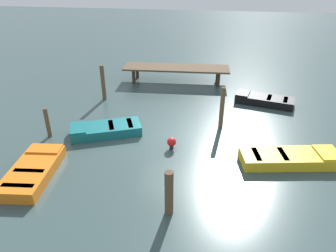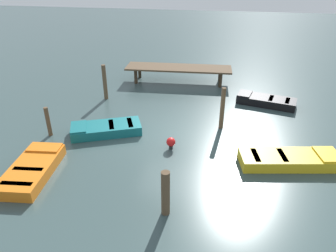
{
  "view_description": "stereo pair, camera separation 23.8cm",
  "coord_description": "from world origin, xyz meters",
  "px_view_note": "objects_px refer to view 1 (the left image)",
  "views": [
    {
      "loc": [
        1.94,
        -11.66,
        6.51
      ],
      "look_at": [
        0.0,
        0.0,
        0.35
      ],
      "focal_mm": 33.44,
      "sensor_mm": 36.0,
      "label": 1
    },
    {
      "loc": [
        2.18,
        -11.62,
        6.51
      ],
      "look_at": [
        0.0,
        0.0,
        0.35
      ],
      "focal_mm": 33.44,
      "sensor_mm": 36.0,
      "label": 2
    }
  ],
  "objects_px": {
    "rowboat_yellow": "(290,158)",
    "mooring_piling_center": "(169,193)",
    "rowboat_teal": "(106,129)",
    "rowboat_black": "(264,100)",
    "dock_segment": "(176,69)",
    "marker_buoy": "(172,142)",
    "mooring_piling_near_left": "(47,123)",
    "rowboat_orange": "(33,171)",
    "mooring_piling_near_right": "(222,108)",
    "mooring_piling_far_right": "(103,83)"
  },
  "relations": [
    {
      "from": "rowboat_yellow",
      "to": "mooring_piling_center",
      "type": "relative_size",
      "value": 2.52
    },
    {
      "from": "rowboat_teal",
      "to": "rowboat_black",
      "type": "xyz_separation_m",
      "value": [
        7.03,
        4.46,
        0.0
      ]
    },
    {
      "from": "dock_segment",
      "to": "rowboat_black",
      "type": "xyz_separation_m",
      "value": [
        4.98,
        -2.59,
        -0.63
      ]
    },
    {
      "from": "mooring_piling_center",
      "to": "marker_buoy",
      "type": "height_order",
      "value": "mooring_piling_center"
    },
    {
      "from": "rowboat_black",
      "to": "mooring_piling_near_left",
      "type": "height_order",
      "value": "mooring_piling_near_left"
    },
    {
      "from": "rowboat_orange",
      "to": "mooring_piling_center",
      "type": "relative_size",
      "value": 2.05
    },
    {
      "from": "mooring_piling_near_left",
      "to": "mooring_piling_near_right",
      "type": "height_order",
      "value": "mooring_piling_near_right"
    },
    {
      "from": "mooring_piling_center",
      "to": "mooring_piling_near_left",
      "type": "xyz_separation_m",
      "value": [
        -5.72,
        3.69,
        -0.09
      ]
    },
    {
      "from": "rowboat_yellow",
      "to": "rowboat_black",
      "type": "distance_m",
      "value": 5.48
    },
    {
      "from": "dock_segment",
      "to": "mooring_piling_center",
      "type": "height_order",
      "value": "mooring_piling_center"
    },
    {
      "from": "rowboat_orange",
      "to": "dock_segment",
      "type": "bearing_deg",
      "value": -24.97
    },
    {
      "from": "dock_segment",
      "to": "rowboat_yellow",
      "type": "relative_size",
      "value": 1.75
    },
    {
      "from": "mooring_piling_near_left",
      "to": "marker_buoy",
      "type": "height_order",
      "value": "mooring_piling_near_left"
    },
    {
      "from": "rowboat_teal",
      "to": "mooring_piling_near_left",
      "type": "xyz_separation_m",
      "value": [
        -2.26,
        -0.61,
        0.43
      ]
    },
    {
      "from": "mooring_piling_near_left",
      "to": "rowboat_teal",
      "type": "bearing_deg",
      "value": 15.01
    },
    {
      "from": "rowboat_teal",
      "to": "marker_buoy",
      "type": "distance_m",
      "value": 3.06
    },
    {
      "from": "rowboat_yellow",
      "to": "rowboat_black",
      "type": "height_order",
      "value": "same"
    },
    {
      "from": "dock_segment",
      "to": "marker_buoy",
      "type": "distance_m",
      "value": 7.85
    },
    {
      "from": "rowboat_black",
      "to": "mooring_piling_far_right",
      "type": "bearing_deg",
      "value": 18.93
    },
    {
      "from": "rowboat_black",
      "to": "mooring_piling_near_left",
      "type": "xyz_separation_m",
      "value": [
        -9.29,
        -5.06,
        0.43
      ]
    },
    {
      "from": "mooring_piling_near_left",
      "to": "marker_buoy",
      "type": "distance_m",
      "value": 5.25
    },
    {
      "from": "rowboat_black",
      "to": "mooring_piling_near_left",
      "type": "bearing_deg",
      "value": 42.25
    },
    {
      "from": "mooring_piling_near_left",
      "to": "mooring_piling_near_right",
      "type": "xyz_separation_m",
      "value": [
        7.11,
        2.02,
        0.3
      ]
    },
    {
      "from": "rowboat_orange",
      "to": "marker_buoy",
      "type": "distance_m",
      "value": 5.09
    },
    {
      "from": "rowboat_teal",
      "to": "mooring_piling_near_left",
      "type": "bearing_deg",
      "value": -8.24
    },
    {
      "from": "mooring_piling_far_right",
      "to": "mooring_piling_near_right",
      "type": "xyz_separation_m",
      "value": [
        6.22,
        -2.27,
        0.01
      ]
    },
    {
      "from": "rowboat_teal",
      "to": "mooring_piling_near_right",
      "type": "xyz_separation_m",
      "value": [
        4.85,
        1.41,
        0.73
      ]
    },
    {
      "from": "rowboat_black",
      "to": "mooring_piling_near_right",
      "type": "xyz_separation_m",
      "value": [
        -2.18,
        -3.04,
        0.73
      ]
    },
    {
      "from": "rowboat_teal",
      "to": "mooring_piling_far_right",
      "type": "height_order",
      "value": "mooring_piling_far_right"
    },
    {
      "from": "rowboat_yellow",
      "to": "mooring_piling_near_right",
      "type": "bearing_deg",
      "value": 125.91
    },
    {
      "from": "rowboat_teal",
      "to": "rowboat_yellow",
      "type": "relative_size",
      "value": 0.86
    },
    {
      "from": "dock_segment",
      "to": "marker_buoy",
      "type": "relative_size",
      "value": 13.37
    },
    {
      "from": "dock_segment",
      "to": "rowboat_teal",
      "type": "xyz_separation_m",
      "value": [
        -2.04,
        -7.04,
        -0.63
      ]
    },
    {
      "from": "rowboat_orange",
      "to": "marker_buoy",
      "type": "height_order",
      "value": "marker_buoy"
    },
    {
      "from": "mooring_piling_center",
      "to": "mooring_piling_near_right",
      "type": "distance_m",
      "value": 5.89
    },
    {
      "from": "rowboat_orange",
      "to": "mooring_piling_near_right",
      "type": "bearing_deg",
      "value": -59.54
    },
    {
      "from": "mooring_piling_far_right",
      "to": "mooring_piling_near_right",
      "type": "relative_size",
      "value": 0.99
    },
    {
      "from": "rowboat_yellow",
      "to": "rowboat_black",
      "type": "bearing_deg",
      "value": 83.33
    },
    {
      "from": "mooring_piling_near_right",
      "to": "marker_buoy",
      "type": "xyz_separation_m",
      "value": [
        -1.87,
        -2.15,
        -0.66
      ]
    },
    {
      "from": "mooring_piling_center",
      "to": "dock_segment",
      "type": "bearing_deg",
      "value": 97.08
    },
    {
      "from": "mooring_piling_near_left",
      "to": "marker_buoy",
      "type": "relative_size",
      "value": 2.68
    },
    {
      "from": "rowboat_teal",
      "to": "marker_buoy",
      "type": "xyz_separation_m",
      "value": [
        2.97,
        -0.73,
        0.07
      ]
    },
    {
      "from": "rowboat_yellow",
      "to": "mooring_piling_far_right",
      "type": "height_order",
      "value": "mooring_piling_far_right"
    },
    {
      "from": "mooring_piling_center",
      "to": "mooring_piling_near_right",
      "type": "height_order",
      "value": "mooring_piling_near_right"
    },
    {
      "from": "rowboat_orange",
      "to": "marker_buoy",
      "type": "xyz_separation_m",
      "value": [
        4.4,
        2.55,
        0.07
      ]
    },
    {
      "from": "rowboat_black",
      "to": "dock_segment",
      "type": "bearing_deg",
      "value": -13.79
    },
    {
      "from": "dock_segment",
      "to": "rowboat_yellow",
      "type": "height_order",
      "value": "dock_segment"
    },
    {
      "from": "marker_buoy",
      "to": "mooring_piling_near_right",
      "type": "bearing_deg",
      "value": 48.9
    },
    {
      "from": "mooring_piling_far_right",
      "to": "mooring_piling_near_left",
      "type": "height_order",
      "value": "mooring_piling_far_right"
    },
    {
      "from": "mooring_piling_far_right",
      "to": "mooring_piling_center",
      "type": "bearing_deg",
      "value": -58.85
    }
  ]
}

